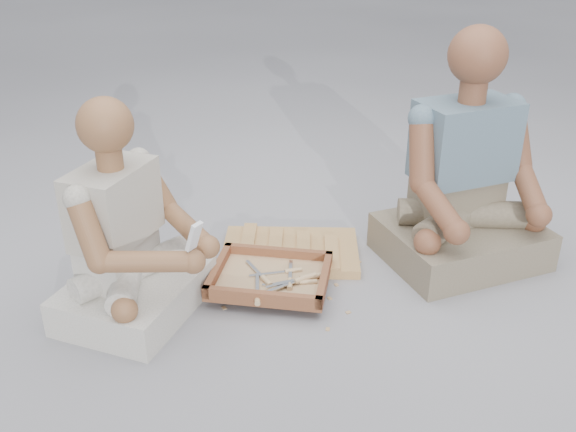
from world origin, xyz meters
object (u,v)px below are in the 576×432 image
(carved_panel, at_px, (290,251))
(tool_tray, at_px, (270,277))
(companion, at_px, (465,188))
(craftsman, at_px, (128,245))

(carved_panel, relative_size, tool_tray, 1.18)
(carved_panel, height_order, tool_tray, tool_tray)
(companion, bearing_deg, tool_tray, -3.09)
(tool_tray, bearing_deg, companion, 36.10)
(carved_panel, distance_m, tool_tray, 0.30)
(tool_tray, height_order, craftsman, craftsman)
(tool_tray, relative_size, companion, 0.51)
(tool_tray, xyz_separation_m, craftsman, (-0.46, -0.29, 0.23))
(craftsman, distance_m, companion, 1.41)
(craftsman, bearing_deg, carved_panel, 145.72)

